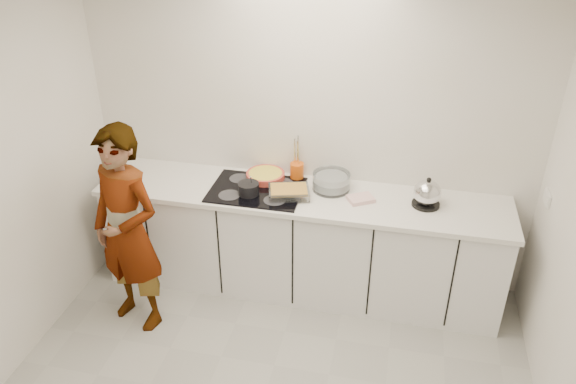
% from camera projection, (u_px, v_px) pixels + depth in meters
% --- Properties ---
extents(ceiling, '(3.60, 3.20, 0.00)m').
position_uv_depth(ceiling, '(248.00, 2.00, 2.46)').
color(ceiling, white).
rests_on(ceiling, wall_back).
extents(wall_back, '(3.60, 0.00, 2.60)m').
position_uv_depth(wall_back, '(309.00, 132.00, 4.46)').
color(wall_back, white).
rests_on(wall_back, ground).
extents(base_cabinets, '(3.20, 0.58, 0.87)m').
position_uv_depth(base_cabinets, '(300.00, 244.00, 4.62)').
color(base_cabinets, white).
rests_on(base_cabinets, floor).
extents(countertop, '(3.24, 0.64, 0.04)m').
position_uv_depth(countertop, '(301.00, 196.00, 4.39)').
color(countertop, white).
rests_on(countertop, base_cabinets).
extents(hob, '(0.72, 0.54, 0.01)m').
position_uv_depth(hob, '(257.00, 190.00, 4.43)').
color(hob, black).
rests_on(hob, countertop).
extents(tart_dish, '(0.37, 0.37, 0.05)m').
position_uv_depth(tart_dish, '(265.00, 175.00, 4.56)').
color(tart_dish, '#CA4334').
rests_on(tart_dish, hob).
extents(saucepan, '(0.19, 0.19, 0.16)m').
position_uv_depth(saucepan, '(249.00, 189.00, 4.33)').
color(saucepan, black).
rests_on(saucepan, hob).
extents(baking_dish, '(0.36, 0.30, 0.06)m').
position_uv_depth(baking_dish, '(289.00, 191.00, 4.32)').
color(baking_dish, silver).
rests_on(baking_dish, hob).
extents(mixing_bowl, '(0.38, 0.38, 0.14)m').
position_uv_depth(mixing_bowl, '(331.00, 182.00, 4.42)').
color(mixing_bowl, silver).
rests_on(mixing_bowl, countertop).
extents(tea_towel, '(0.24, 0.22, 0.03)m').
position_uv_depth(tea_towel, '(361.00, 199.00, 4.28)').
color(tea_towel, white).
rests_on(tea_towel, countertop).
extents(kettle, '(0.28, 0.28, 0.24)m').
position_uv_depth(kettle, '(427.00, 194.00, 4.18)').
color(kettle, black).
rests_on(kettle, countertop).
extents(utensil_crock, '(0.11, 0.11, 0.14)m').
position_uv_depth(utensil_crock, '(297.00, 171.00, 4.57)').
color(utensil_crock, '#DB580F').
rests_on(utensil_crock, countertop).
extents(cook, '(0.69, 0.56, 1.64)m').
position_uv_depth(cook, '(127.00, 231.00, 4.09)').
color(cook, white).
rests_on(cook, floor).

